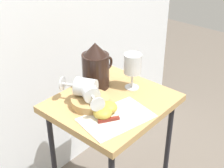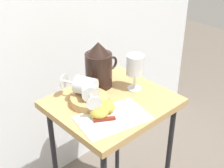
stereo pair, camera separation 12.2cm
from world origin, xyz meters
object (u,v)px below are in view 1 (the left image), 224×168
Objects in this scene: wine_glass_upright at (132,65)px; wine_glass_tipped_far at (90,92)px; apple_half_right at (108,107)px; pitcher at (96,69)px; table at (112,117)px; apple_half_left at (103,113)px; wine_glass_tipped_near at (85,87)px; basket_tray at (90,102)px; knife at (117,118)px.

wine_glass_upright is 0.24m from wine_glass_tipped_far.
pitcher is at bearing 55.84° from apple_half_right.
apple_half_right is at bearing -124.16° from pitcher.
table is 0.17m from apple_half_left.
wine_glass_tipped_near is 2.20× the size of apple_half_left.
table is 4.47× the size of wine_glass_tipped_near.
basket_tray is 0.06m from wine_glass_tipped_near.
knife reaches higher than table.
pitcher reaches higher than wine_glass_tipped_near.
basket_tray is 0.17m from pitcher.
basket_tray is 0.15m from knife.
pitcher is at bearing 59.97° from knife.
basket_tray is 0.82× the size of knife.
wine_glass_tipped_far is 0.11m from apple_half_left.
table is 0.14m from basket_tray.
wine_glass_upright reaches higher than table.
wine_glass_tipped_far is (-0.01, -0.04, -0.00)m from wine_glass_tipped_near.
apple_half_right is 0.06m from knife.
wine_glass_tipped_far is at bearing 157.35° from table.
pitcher is 0.29m from knife.
pitcher is at bearing 125.36° from wine_glass_upright.
apple_half_right is (-0.08, -0.05, 0.11)m from table.
wine_glass_upright is at bearing 12.94° from apple_half_right.
pitcher reaches higher than table.
apple_half_left reaches higher than basket_tray.
wine_glass_tipped_near is 0.13m from apple_half_right.
apple_half_right reaches higher than knife.
apple_half_left is at bearing -167.35° from wine_glass_upright.
knife is at bearing -154.77° from wine_glass_upright.
pitcher is (0.04, 0.13, 0.17)m from table.
apple_half_left is at bearing 115.98° from knife.
table is at bearing -108.44° from pitcher.
wine_glass_tipped_far reaches higher than knife.
basket_tray is at bearing 71.49° from apple_half_left.
apple_half_left is at bearing -104.90° from wine_glass_tipped_near.
pitcher reaches higher than apple_half_right.
wine_glass_tipped_near reaches higher than apple_half_right.
wine_glass_upright is (0.22, -0.04, 0.10)m from basket_tray.
apple_half_right is at bearing -84.65° from basket_tray.
table is 9.83× the size of apple_half_right.
knife is (-0.23, -0.11, -0.10)m from wine_glass_upright.
wine_glass_tipped_far is at bearing 73.98° from apple_half_left.
basket_tray is 0.05m from wine_glass_tipped_far.
wine_glass_tipped_near is 0.04m from wine_glass_tipped_far.
wine_glass_tipped_far is 0.10m from apple_half_right.
wine_glass_tipped_near is at bearing -155.43° from pitcher.
wine_glass_upright is at bearing 0.94° from table.
knife is at bearing -90.74° from wine_glass_tipped_far.
apple_half_left is at bearing -131.00° from pitcher.
apple_half_left is (-0.26, -0.06, -0.09)m from wine_glass_upright.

